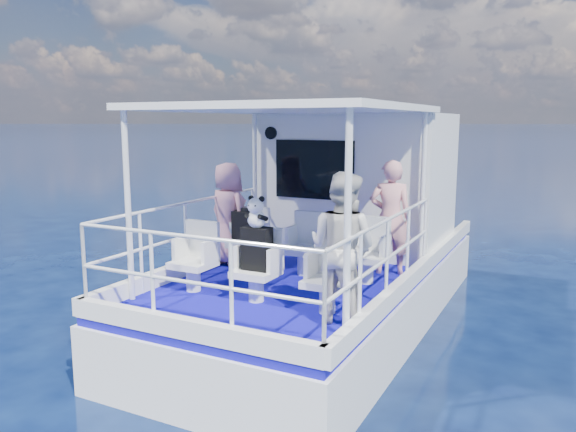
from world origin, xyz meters
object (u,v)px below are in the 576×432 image
object	(u,v)px
passenger_stbd_aft	(342,248)
backpack_center	(257,249)
passenger_port_fwd	(228,214)
panda	(256,212)

from	to	relation	value
passenger_stbd_aft	backpack_center	bearing A→B (deg)	0.61
passenger_port_fwd	backpack_center	size ratio (longest dim) A/B	2.98
panda	passenger_port_fwd	bearing A→B (deg)	132.98
passenger_port_fwd	panda	size ratio (longest dim) A/B	4.12
panda	backpack_center	bearing A→B (deg)	121.83
backpack_center	passenger_stbd_aft	bearing A→B (deg)	-8.60
passenger_port_fwd	panda	bearing A→B (deg)	153.39
passenger_stbd_aft	backpack_center	distance (m)	1.14
passenger_stbd_aft	panda	bearing A→B (deg)	1.67
passenger_port_fwd	backpack_center	world-z (taller)	passenger_port_fwd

